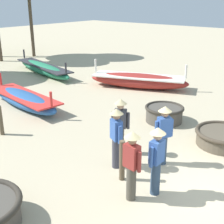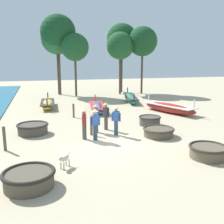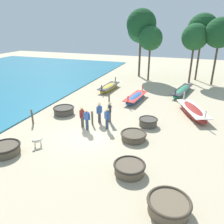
{
  "view_description": "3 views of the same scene",
  "coord_description": "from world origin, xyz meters",
  "px_view_note": "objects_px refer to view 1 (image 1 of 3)",
  "views": [
    {
      "loc": [
        -5.92,
        -2.3,
        4.32
      ],
      "look_at": [
        0.63,
        3.08,
        1.16
      ],
      "focal_mm": 50.0,
      "sensor_mm": 36.0,
      "label": 1
    },
    {
      "loc": [
        -3.23,
        -12.12,
        4.23
      ],
      "look_at": [
        0.73,
        2.08,
        1.19
      ],
      "focal_mm": 42.0,
      "sensor_mm": 36.0,
      "label": 2
    },
    {
      "loc": [
        5.88,
        -11.94,
        7.13
      ],
      "look_at": [
        0.67,
        2.86,
        0.78
      ],
      "focal_mm": 35.0,
      "sensor_mm": 36.0,
      "label": 3
    }
  ],
  "objects_px": {
    "fisherman_by_coracle": "(116,134)",
    "mooring_post_shoreline": "(122,161)",
    "coracle_upturned": "(164,113)",
    "fisherman_standing_right": "(120,123)",
    "coracle_front_right": "(223,137)",
    "long_boat_green_hull": "(138,80)",
    "long_boat_ochre_hull": "(24,99)",
    "long_boat_red_hull": "(43,68)",
    "fisherman_with_hat": "(164,132)",
    "fisherman_standing_left": "(157,157)",
    "mooring_post_inland": "(1,120)",
    "fisherman_crouching": "(132,161)"
  },
  "relations": [
    {
      "from": "fisherman_by_coracle",
      "to": "mooring_post_shoreline",
      "type": "bearing_deg",
      "value": -128.05
    },
    {
      "from": "coracle_upturned",
      "to": "fisherman_standing_right",
      "type": "distance_m",
      "value": 3.06
    },
    {
      "from": "coracle_front_right",
      "to": "long_boat_green_hull",
      "type": "relative_size",
      "value": 0.34
    },
    {
      "from": "long_boat_ochre_hull",
      "to": "mooring_post_shoreline",
      "type": "distance_m",
      "value": 6.73
    },
    {
      "from": "coracle_front_right",
      "to": "long_boat_red_hull",
      "type": "height_order",
      "value": "long_boat_red_hull"
    },
    {
      "from": "fisherman_standing_right",
      "to": "long_boat_red_hull",
      "type": "bearing_deg",
      "value": 62.73
    },
    {
      "from": "coracle_upturned",
      "to": "fisherman_standing_right",
      "type": "xyz_separation_m",
      "value": [
        -2.97,
        -0.29,
        0.64
      ]
    },
    {
      "from": "coracle_upturned",
      "to": "fisherman_with_hat",
      "type": "bearing_deg",
      "value": -150.38
    },
    {
      "from": "long_boat_red_hull",
      "to": "coracle_front_right",
      "type": "bearing_deg",
      "value": -102.12
    },
    {
      "from": "coracle_front_right",
      "to": "fisherman_standing_left",
      "type": "distance_m",
      "value": 3.58
    },
    {
      "from": "long_boat_ochre_hull",
      "to": "fisherman_standing_left",
      "type": "bearing_deg",
      "value": -103.35
    },
    {
      "from": "fisherman_standing_left",
      "to": "mooring_post_inland",
      "type": "bearing_deg",
      "value": 93.99
    },
    {
      "from": "coracle_upturned",
      "to": "long_boat_green_hull",
      "type": "distance_m",
      "value": 4.54
    },
    {
      "from": "long_boat_green_hull",
      "to": "fisherman_with_hat",
      "type": "height_order",
      "value": "fisherman_with_hat"
    },
    {
      "from": "coracle_front_right",
      "to": "long_boat_ochre_hull",
      "type": "height_order",
      "value": "long_boat_ochre_hull"
    },
    {
      "from": "long_boat_red_hull",
      "to": "mooring_post_inland",
      "type": "height_order",
      "value": "long_boat_red_hull"
    },
    {
      "from": "long_boat_ochre_hull",
      "to": "fisherman_crouching",
      "type": "bearing_deg",
      "value": -107.78
    },
    {
      "from": "long_boat_green_hull",
      "to": "mooring_post_shoreline",
      "type": "distance_m",
      "value": 8.45
    },
    {
      "from": "coracle_front_right",
      "to": "mooring_post_inland",
      "type": "height_order",
      "value": "mooring_post_inland"
    },
    {
      "from": "long_boat_green_hull",
      "to": "fisherman_with_hat",
      "type": "bearing_deg",
      "value": -140.21
    },
    {
      "from": "fisherman_by_coracle",
      "to": "long_boat_red_hull",
      "type": "bearing_deg",
      "value": 60.62
    },
    {
      "from": "long_boat_red_hull",
      "to": "fisherman_by_coracle",
      "type": "distance_m",
      "value": 11.55
    },
    {
      "from": "coracle_front_right",
      "to": "mooring_post_inland",
      "type": "xyz_separation_m",
      "value": [
        -3.9,
        5.96,
        0.24
      ]
    },
    {
      "from": "fisherman_standing_right",
      "to": "fisherman_by_coracle",
      "type": "distance_m",
      "value": 0.79
    },
    {
      "from": "fisherman_with_hat",
      "to": "mooring_post_shoreline",
      "type": "height_order",
      "value": "fisherman_with_hat"
    },
    {
      "from": "fisherman_crouching",
      "to": "fisherman_standing_left",
      "type": "height_order",
      "value": "same"
    },
    {
      "from": "long_boat_red_hull",
      "to": "fisherman_standing_right",
      "type": "xyz_separation_m",
      "value": [
        -4.98,
        -9.65,
        0.64
      ]
    },
    {
      "from": "fisherman_standing_left",
      "to": "long_boat_green_hull",
      "type": "bearing_deg",
      "value": 37.32
    },
    {
      "from": "long_boat_red_hull",
      "to": "mooring_post_inland",
      "type": "bearing_deg",
      "value": -137.9
    },
    {
      "from": "long_boat_red_hull",
      "to": "fisherman_crouching",
      "type": "distance_m",
      "value": 12.98
    },
    {
      "from": "fisherman_crouching",
      "to": "mooring_post_inland",
      "type": "xyz_separation_m",
      "value": [
        0.13,
        5.39,
        -0.46
      ]
    },
    {
      "from": "long_boat_green_hull",
      "to": "mooring_post_inland",
      "type": "height_order",
      "value": "long_boat_green_hull"
    },
    {
      "from": "mooring_post_inland",
      "to": "long_boat_red_hull",
      "type": "bearing_deg",
      "value": 42.1
    },
    {
      "from": "fisherman_with_hat",
      "to": "fisherman_standing_right",
      "type": "relative_size",
      "value": 1.0
    },
    {
      "from": "fisherman_standing_right",
      "to": "fisherman_with_hat",
      "type": "bearing_deg",
      "value": -78.37
    },
    {
      "from": "coracle_upturned",
      "to": "fisherman_standing_right",
      "type": "bearing_deg",
      "value": -174.5
    },
    {
      "from": "coracle_front_right",
      "to": "long_boat_red_hull",
      "type": "relative_size",
      "value": 0.29
    },
    {
      "from": "coracle_upturned",
      "to": "long_boat_ochre_hull",
      "type": "height_order",
      "value": "long_boat_ochre_hull"
    },
    {
      "from": "mooring_post_shoreline",
      "to": "mooring_post_inland",
      "type": "distance_m",
      "value": 4.76
    },
    {
      "from": "long_boat_green_hull",
      "to": "fisherman_crouching",
      "type": "relative_size",
      "value": 3.03
    },
    {
      "from": "fisherman_crouching",
      "to": "fisherman_by_coracle",
      "type": "bearing_deg",
      "value": 52.05
    },
    {
      "from": "coracle_upturned",
      "to": "mooring_post_shoreline",
      "type": "distance_m",
      "value": 4.22
    },
    {
      "from": "long_boat_ochre_hull",
      "to": "coracle_upturned",
      "type": "bearing_deg",
      "value": -66.95
    },
    {
      "from": "long_boat_red_hull",
      "to": "coracle_upturned",
      "type": "bearing_deg",
      "value": -102.06
    },
    {
      "from": "fisherman_crouching",
      "to": "fisherman_standing_left",
      "type": "distance_m",
      "value": 0.61
    },
    {
      "from": "long_boat_green_hull",
      "to": "mooring_post_shoreline",
      "type": "relative_size",
      "value": 4.77
    },
    {
      "from": "long_boat_red_hull",
      "to": "fisherman_standing_left",
      "type": "distance_m",
      "value": 13.0
    },
    {
      "from": "coracle_front_right",
      "to": "coracle_upturned",
      "type": "bearing_deg",
      "value": 77.65
    },
    {
      "from": "fisherman_by_coracle",
      "to": "mooring_post_inland",
      "type": "xyz_separation_m",
      "value": [
        -0.76,
        4.25,
        -0.46
      ]
    },
    {
      "from": "fisherman_standing_left",
      "to": "mooring_post_inland",
      "type": "distance_m",
      "value": 5.73
    }
  ]
}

